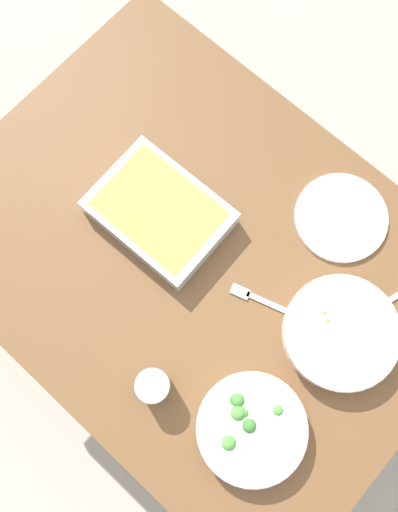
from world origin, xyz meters
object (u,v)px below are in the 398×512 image
spoon_by_stew (368,314)px  spoon_by_broccoli (233,416)px  broccoli_bowl (251,428)px  fork_on_table (262,300)px  drink_cup (154,386)px  stew_bowl (340,333)px  side_plate (341,217)px  baking_dish (160,212)px

spoon_by_stew → spoon_by_broccoli: size_ratio=0.98×
broccoli_bowl → spoon_by_broccoli: broccoli_bowl is taller
fork_on_table → drink_cup: bearing=-99.9°
stew_bowl → side_plate: size_ratio=1.16×
drink_cup → side_plate: size_ratio=0.39×
broccoli_bowl → fork_on_table: size_ratio=1.35×
baking_dish → spoon_by_broccoli: (0.42, -0.23, -0.03)m
baking_dish → spoon_by_stew: 0.53m
side_plate → spoon_by_broccoli: (0.11, -0.51, -0.00)m
stew_bowl → side_plate: (-0.16, 0.22, -0.03)m
spoon_by_broccoli → fork_on_table: spoon_by_broccoli is taller
stew_bowl → drink_cup: size_ratio=3.00×
side_plate → fork_on_table: (-0.01, -0.27, -0.00)m
baking_dish → spoon_by_broccoli: baking_dish is taller
stew_bowl → spoon_by_stew: stew_bowl is taller
baking_dish → fork_on_table: (0.31, 0.01, -0.03)m
broccoli_bowl → spoon_by_broccoli: bearing=-171.2°
broccoli_bowl → spoon_by_stew: (0.04, 0.36, -0.03)m
drink_cup → spoon_by_broccoli: size_ratio=0.48×
fork_on_table → spoon_by_stew: bearing=34.5°
side_plate → spoon_by_broccoli: 0.52m
stew_bowl → broccoli_bowl: (-0.02, -0.28, -0.00)m
baking_dish → side_plate: (0.32, 0.28, -0.03)m
stew_bowl → spoon_by_stew: size_ratio=1.47×
stew_bowl → broccoli_bowl: bearing=-93.3°
baking_dish → drink_cup: (0.26, -0.29, 0.00)m
baking_dish → stew_bowl: bearing=7.2°
broccoli_bowl → stew_bowl: bearing=86.7°
baking_dish → spoon_by_broccoli: 0.48m
spoon_by_broccoli → fork_on_table: bearing=116.6°
stew_bowl → spoon_by_stew: (0.02, 0.08, -0.03)m
baking_dish → fork_on_table: 0.31m
drink_cup → broccoli_bowl: bearing=19.2°
side_plate → spoon_by_broccoli: side_plate is taller
spoon_by_stew → fork_on_table: bearing=-145.5°
baking_dish → drink_cup: 0.39m
drink_cup → fork_on_table: (0.05, 0.30, -0.04)m
side_plate → fork_on_table: bearing=-92.4°
baking_dish → spoon_by_broccoli: bearing=-28.0°
spoon_by_broccoli → broccoli_bowl: bearing=8.8°
drink_cup → stew_bowl: bearing=57.4°
broccoli_bowl → spoon_by_broccoli: size_ratio=1.33×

